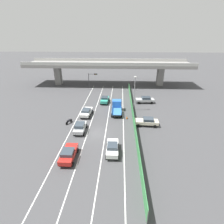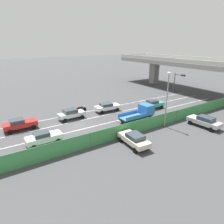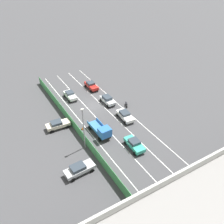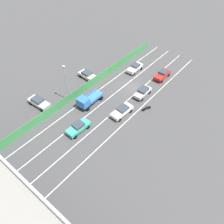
{
  "view_description": "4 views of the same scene",
  "coord_description": "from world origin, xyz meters",
  "px_view_note": "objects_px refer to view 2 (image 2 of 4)",
  "views": [
    {
      "loc": [
        4.1,
        -26.74,
        16.35
      ],
      "look_at": [
        2.45,
        7.38,
        0.96
      ],
      "focal_mm": 27.97,
      "sensor_mm": 36.0,
      "label": 1
    },
    {
      "loc": [
        25.78,
        -10.31,
        11.67
      ],
      "look_at": [
        1.82,
        5.28,
        1.71
      ],
      "focal_mm": 32.0,
      "sensor_mm": 36.0,
      "label": 2
    },
    {
      "loc": [
        19.4,
        40.13,
        28.71
      ],
      "look_at": [
        -0.96,
        5.99,
        1.54
      ],
      "focal_mm": 39.38,
      "sensor_mm": 36.0,
      "label": 3
    },
    {
      "loc": [
        -20.35,
        31.25,
        29.73
      ],
      "look_at": [
        -2.89,
        10.05,
        2.41
      ],
      "focal_mm": 36.23,
      "sensor_mm": 36.0,
      "label": 4
    }
  ],
  "objects_px": {
    "car_hatchback_white": "(44,137)",
    "traffic_cone": "(132,128)",
    "traffic_light": "(178,79)",
    "street_lamp": "(167,95)",
    "car_sedan_silver": "(71,114)",
    "car_sedan_red": "(20,124)",
    "motorcycle": "(81,108)",
    "car_taxi_teal": "(153,104)",
    "parked_wagon_silver": "(204,121)",
    "car_sedan_white": "(107,107)",
    "flatbed_truck_blue": "(142,112)",
    "parked_sedan_cream": "(134,139)"
  },
  "relations": [
    {
      "from": "car_hatchback_white",
      "to": "traffic_cone",
      "type": "xyz_separation_m",
      "value": [
        2.49,
        11.62,
        -0.57
      ]
    },
    {
      "from": "traffic_light",
      "to": "street_lamp",
      "type": "relative_size",
      "value": 0.61
    },
    {
      "from": "car_sedan_silver",
      "to": "car_sedan_red",
      "type": "xyz_separation_m",
      "value": [
        0.02,
        -7.67,
        -0.02
      ]
    },
    {
      "from": "motorcycle",
      "to": "car_taxi_teal",
      "type": "bearing_deg",
      "value": 62.18
    },
    {
      "from": "street_lamp",
      "to": "parked_wagon_silver",
      "type": "bearing_deg",
      "value": 55.9
    },
    {
      "from": "car_sedan_white",
      "to": "car_taxi_teal",
      "type": "height_order",
      "value": "car_taxi_teal"
    },
    {
      "from": "car_taxi_teal",
      "to": "traffic_cone",
      "type": "xyz_separation_m",
      "value": [
        5.42,
        -9.13,
        -0.58
      ]
    },
    {
      "from": "car_hatchback_white",
      "to": "car_sedan_red",
      "type": "xyz_separation_m",
      "value": [
        -6.13,
        -1.67,
        0.0
      ]
    },
    {
      "from": "car_sedan_silver",
      "to": "car_taxi_teal",
      "type": "xyz_separation_m",
      "value": [
        3.23,
        14.74,
        -0.02
      ]
    },
    {
      "from": "parked_wagon_silver",
      "to": "car_sedan_red",
      "type": "bearing_deg",
      "value": -120.77
    },
    {
      "from": "motorcycle",
      "to": "car_sedan_silver",
      "type": "bearing_deg",
      "value": -45.84
    },
    {
      "from": "flatbed_truck_blue",
      "to": "parked_wagon_silver",
      "type": "height_order",
      "value": "flatbed_truck_blue"
    },
    {
      "from": "traffic_cone",
      "to": "motorcycle",
      "type": "bearing_deg",
      "value": -167.48
    },
    {
      "from": "traffic_light",
      "to": "street_lamp",
      "type": "bearing_deg",
      "value": -54.62
    },
    {
      "from": "car_taxi_teal",
      "to": "street_lamp",
      "type": "bearing_deg",
      "value": -31.96
    },
    {
      "from": "car_hatchback_white",
      "to": "car_sedan_silver",
      "type": "bearing_deg",
      "value": 135.71
    },
    {
      "from": "car_taxi_teal",
      "to": "car_sedan_white",
      "type": "bearing_deg",
      "value": -112.74
    },
    {
      "from": "flatbed_truck_blue",
      "to": "traffic_light",
      "type": "distance_m",
      "value": 20.53
    },
    {
      "from": "parked_sedan_cream",
      "to": "car_hatchback_white",
      "type": "bearing_deg",
      "value": -125.08
    },
    {
      "from": "traffic_light",
      "to": "parked_wagon_silver",
      "type": "bearing_deg",
      "value": -39.13
    },
    {
      "from": "parked_wagon_silver",
      "to": "traffic_light",
      "type": "bearing_deg",
      "value": 140.87
    },
    {
      "from": "car_hatchback_white",
      "to": "motorcycle",
      "type": "distance_m",
      "value": 12.84
    },
    {
      "from": "flatbed_truck_blue",
      "to": "traffic_cone",
      "type": "bearing_deg",
      "value": -58.39
    },
    {
      "from": "flatbed_truck_blue",
      "to": "parked_sedan_cream",
      "type": "height_order",
      "value": "flatbed_truck_blue"
    },
    {
      "from": "car_sedan_silver",
      "to": "parked_sedan_cream",
      "type": "bearing_deg",
      "value": 13.05
    },
    {
      "from": "car_hatchback_white",
      "to": "traffic_light",
      "type": "distance_m",
      "value": 34.87
    },
    {
      "from": "car_sedan_red",
      "to": "parked_wagon_silver",
      "type": "relative_size",
      "value": 0.93
    },
    {
      "from": "traffic_cone",
      "to": "car_hatchback_white",
      "type": "bearing_deg",
      "value": -102.11
    },
    {
      "from": "traffic_light",
      "to": "car_hatchback_white",
      "type": "bearing_deg",
      "value": -76.3
    },
    {
      "from": "car_sedan_white",
      "to": "motorcycle",
      "type": "xyz_separation_m",
      "value": [
        -2.86,
        -3.8,
        -0.41
      ]
    },
    {
      "from": "car_sedan_red",
      "to": "traffic_cone",
      "type": "distance_m",
      "value": 15.85
    },
    {
      "from": "car_sedan_silver",
      "to": "parked_wagon_silver",
      "type": "relative_size",
      "value": 0.89
    },
    {
      "from": "car_hatchback_white",
      "to": "street_lamp",
      "type": "xyz_separation_m",
      "value": [
        4.18,
        16.31,
        3.87
      ]
    },
    {
      "from": "street_lamp",
      "to": "traffic_cone",
      "type": "xyz_separation_m",
      "value": [
        -1.69,
        -4.69,
        -4.44
      ]
    },
    {
      "from": "car_sedan_red",
      "to": "parked_wagon_silver",
      "type": "height_order",
      "value": "parked_wagon_silver"
    },
    {
      "from": "car_sedan_red",
      "to": "flatbed_truck_blue",
      "type": "height_order",
      "value": "flatbed_truck_blue"
    },
    {
      "from": "street_lamp",
      "to": "car_hatchback_white",
      "type": "bearing_deg",
      "value": -104.38
    },
    {
      "from": "car_sedan_silver",
      "to": "flatbed_truck_blue",
      "type": "xyz_separation_m",
      "value": [
        6.42,
        9.23,
        0.32
      ]
    },
    {
      "from": "car_sedan_red",
      "to": "parked_wagon_silver",
      "type": "bearing_deg",
      "value": 59.23
    },
    {
      "from": "car_taxi_teal",
      "to": "motorcycle",
      "type": "bearing_deg",
      "value": -117.82
    },
    {
      "from": "traffic_cone",
      "to": "car_sedan_white",
      "type": "bearing_deg",
      "value": 172.02
    },
    {
      "from": "car_sedan_silver",
      "to": "car_sedan_red",
      "type": "distance_m",
      "value": 7.67
    },
    {
      "from": "car_sedan_white",
      "to": "traffic_light",
      "type": "distance_m",
      "value": 21.2
    },
    {
      "from": "car_taxi_teal",
      "to": "car_sedan_red",
      "type": "bearing_deg",
      "value": -98.14
    },
    {
      "from": "car_sedan_silver",
      "to": "street_lamp",
      "type": "height_order",
      "value": "street_lamp"
    },
    {
      "from": "car_sedan_white",
      "to": "car_hatchback_white",
      "type": "relative_size",
      "value": 1.09
    },
    {
      "from": "car_sedan_silver",
      "to": "parked_wagon_silver",
      "type": "xyz_separation_m",
      "value": [
        13.56,
        15.06,
        -0.02
      ]
    },
    {
      "from": "car_taxi_teal",
      "to": "traffic_cone",
      "type": "bearing_deg",
      "value": -59.29
    },
    {
      "from": "car_sedan_silver",
      "to": "motorcycle",
      "type": "xyz_separation_m",
      "value": [
        -2.95,
        3.04,
        -0.46
      ]
    },
    {
      "from": "car_sedan_white",
      "to": "traffic_light",
      "type": "bearing_deg",
      "value": 95.44
    }
  ]
}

